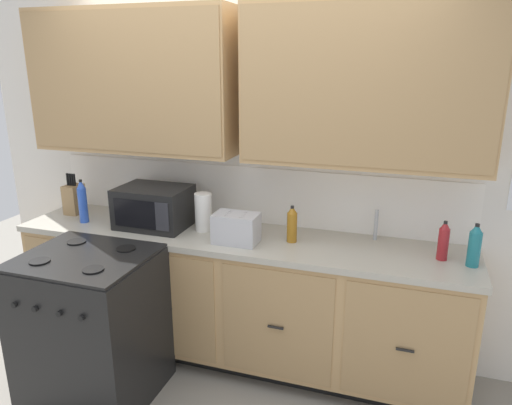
{
  "coord_description": "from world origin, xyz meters",
  "views": [
    {
      "loc": [
        1.07,
        -2.49,
        2.05
      ],
      "look_at": [
        0.16,
        0.27,
        1.18
      ],
      "focal_mm": 33.6,
      "sensor_mm": 36.0,
      "label": 1
    }
  ],
  "objects_px": {
    "paper_towel_roll": "(203,212)",
    "stove_range": "(92,326)",
    "microwave": "(154,207)",
    "bottle_red": "(443,241)",
    "bottle_teal": "(475,246)",
    "bottle_amber": "(292,224)",
    "bottle_blue": "(83,202)",
    "bottle_clear": "(122,202)",
    "toaster": "(236,228)",
    "knife_block": "(74,199)"
  },
  "relations": [
    {
      "from": "bottle_teal",
      "to": "bottle_amber",
      "type": "bearing_deg",
      "value": 177.51
    },
    {
      "from": "bottle_teal",
      "to": "bottle_amber",
      "type": "distance_m",
      "value": 1.06
    },
    {
      "from": "bottle_blue",
      "to": "bottle_amber",
      "type": "relative_size",
      "value": 1.31
    },
    {
      "from": "toaster",
      "to": "bottle_teal",
      "type": "xyz_separation_m",
      "value": [
        1.39,
        0.08,
        0.03
      ]
    },
    {
      "from": "stove_range",
      "to": "bottle_clear",
      "type": "bearing_deg",
      "value": 106.07
    },
    {
      "from": "stove_range",
      "to": "paper_towel_roll",
      "type": "height_order",
      "value": "paper_towel_roll"
    },
    {
      "from": "bottle_amber",
      "to": "bottle_clear",
      "type": "bearing_deg",
      "value": 175.96
    },
    {
      "from": "bottle_blue",
      "to": "bottle_clear",
      "type": "relative_size",
      "value": 1.33
    },
    {
      "from": "bottle_amber",
      "to": "bottle_clear",
      "type": "height_order",
      "value": "bottle_amber"
    },
    {
      "from": "bottle_blue",
      "to": "paper_towel_roll",
      "type": "bearing_deg",
      "value": 7.5
    },
    {
      "from": "toaster",
      "to": "stove_range",
      "type": "bearing_deg",
      "value": -146.2
    },
    {
      "from": "stove_range",
      "to": "bottle_blue",
      "type": "height_order",
      "value": "bottle_blue"
    },
    {
      "from": "microwave",
      "to": "toaster",
      "type": "xyz_separation_m",
      "value": [
        0.65,
        -0.11,
        -0.04
      ]
    },
    {
      "from": "bottle_blue",
      "to": "bottle_red",
      "type": "bearing_deg",
      "value": 2.23
    },
    {
      "from": "bottle_teal",
      "to": "bottle_amber",
      "type": "xyz_separation_m",
      "value": [
        -1.06,
        0.05,
        -0.01
      ]
    },
    {
      "from": "paper_towel_roll",
      "to": "toaster",
      "type": "bearing_deg",
      "value": -26.45
    },
    {
      "from": "stove_range",
      "to": "bottle_blue",
      "type": "distance_m",
      "value": 0.91
    },
    {
      "from": "bottle_clear",
      "to": "bottle_red",
      "type": "bearing_deg",
      "value": -2.43
    },
    {
      "from": "stove_range",
      "to": "bottle_red",
      "type": "relative_size",
      "value": 4.03
    },
    {
      "from": "stove_range",
      "to": "paper_towel_roll",
      "type": "xyz_separation_m",
      "value": [
        0.47,
        0.66,
        0.59
      ]
    },
    {
      "from": "stove_range",
      "to": "knife_block",
      "type": "relative_size",
      "value": 3.06
    },
    {
      "from": "paper_towel_roll",
      "to": "bottle_amber",
      "type": "distance_m",
      "value": 0.62
    },
    {
      "from": "stove_range",
      "to": "bottle_teal",
      "type": "height_order",
      "value": "bottle_teal"
    },
    {
      "from": "microwave",
      "to": "bottle_red",
      "type": "bearing_deg",
      "value": 0.25
    },
    {
      "from": "bottle_amber",
      "to": "bottle_blue",
      "type": "bearing_deg",
      "value": -176.38
    },
    {
      "from": "knife_block",
      "to": "bottle_teal",
      "type": "relative_size",
      "value": 1.23
    },
    {
      "from": "paper_towel_roll",
      "to": "bottle_red",
      "type": "height_order",
      "value": "paper_towel_roll"
    },
    {
      "from": "microwave",
      "to": "bottle_amber",
      "type": "height_order",
      "value": "microwave"
    },
    {
      "from": "paper_towel_roll",
      "to": "bottle_teal",
      "type": "distance_m",
      "value": 1.69
    },
    {
      "from": "toaster",
      "to": "bottle_red",
      "type": "distance_m",
      "value": 1.24
    },
    {
      "from": "microwave",
      "to": "bottle_amber",
      "type": "distance_m",
      "value": 0.98
    },
    {
      "from": "bottle_amber",
      "to": "bottle_clear",
      "type": "distance_m",
      "value": 1.31
    },
    {
      "from": "bottle_teal",
      "to": "bottle_amber",
      "type": "relative_size",
      "value": 1.06
    },
    {
      "from": "microwave",
      "to": "bottle_clear",
      "type": "distance_m",
      "value": 0.34
    },
    {
      "from": "knife_block",
      "to": "bottle_teal",
      "type": "xyz_separation_m",
      "value": [
        2.77,
        -0.1,
        0.01
      ]
    },
    {
      "from": "paper_towel_roll",
      "to": "stove_range",
      "type": "bearing_deg",
      "value": -125.8
    },
    {
      "from": "bottle_amber",
      "to": "bottle_red",
      "type": "xyz_separation_m",
      "value": [
        0.9,
        -0.0,
        -0.0
      ]
    },
    {
      "from": "bottle_amber",
      "to": "bottle_red",
      "type": "relative_size",
      "value": 1.01
    },
    {
      "from": "microwave",
      "to": "bottle_clear",
      "type": "xyz_separation_m",
      "value": [
        -0.32,
        0.1,
        -0.03
      ]
    },
    {
      "from": "microwave",
      "to": "knife_block",
      "type": "bearing_deg",
      "value": 174.83
    },
    {
      "from": "knife_block",
      "to": "bottle_red",
      "type": "distance_m",
      "value": 2.61
    },
    {
      "from": "knife_block",
      "to": "bottle_teal",
      "type": "distance_m",
      "value": 2.77
    },
    {
      "from": "bottle_red",
      "to": "bottle_clear",
      "type": "height_order",
      "value": "same"
    },
    {
      "from": "bottle_teal",
      "to": "bottle_red",
      "type": "xyz_separation_m",
      "value": [
        -0.16,
        0.04,
        -0.01
      ]
    },
    {
      "from": "stove_range",
      "to": "bottle_teal",
      "type": "distance_m",
      "value": 2.31
    },
    {
      "from": "bottle_blue",
      "to": "bottle_teal",
      "type": "height_order",
      "value": "bottle_blue"
    },
    {
      "from": "bottle_amber",
      "to": "knife_block",
      "type": "bearing_deg",
      "value": 178.14
    },
    {
      "from": "bottle_red",
      "to": "stove_range",
      "type": "bearing_deg",
      "value": -162.39
    },
    {
      "from": "paper_towel_roll",
      "to": "bottle_blue",
      "type": "height_order",
      "value": "bottle_blue"
    },
    {
      "from": "toaster",
      "to": "bottle_blue",
      "type": "relative_size",
      "value": 0.89
    }
  ]
}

